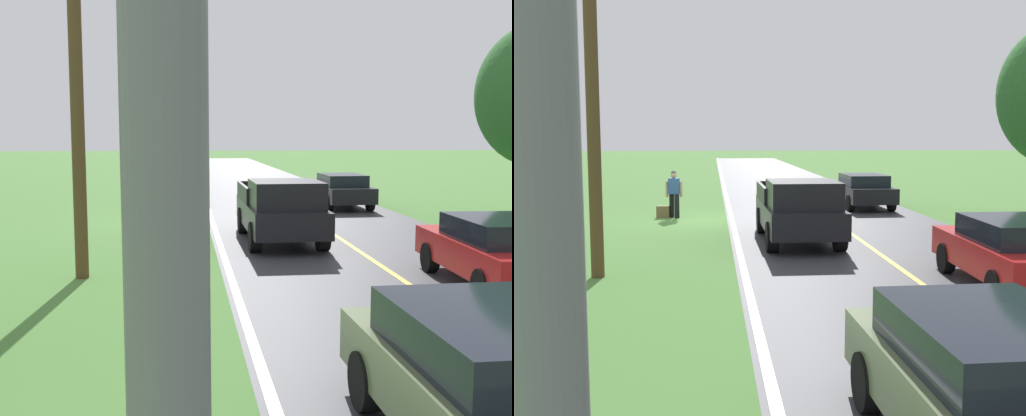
# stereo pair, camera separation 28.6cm
# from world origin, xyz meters

# --- Properties ---
(ground_plane) EXTENTS (200.00, 200.00, 0.00)m
(ground_plane) POSITION_xyz_m (0.00, 0.00, 0.00)
(ground_plane) COLOR #4C7F38
(road_surface) EXTENTS (7.52, 120.00, 0.00)m
(road_surface) POSITION_xyz_m (-4.71, 0.00, 0.00)
(road_surface) COLOR #333338
(road_surface) RESTS_ON ground
(lane_edge_line) EXTENTS (0.16, 117.60, 0.00)m
(lane_edge_line) POSITION_xyz_m (-1.13, 0.00, 0.01)
(lane_edge_line) COLOR silver
(lane_edge_line) RESTS_ON ground
(lane_centre_line) EXTENTS (0.14, 117.60, 0.00)m
(lane_centre_line) POSITION_xyz_m (-4.71, 0.00, 0.01)
(lane_centre_line) COLOR gold
(lane_centre_line) RESTS_ON ground
(hitchhiker_walking) EXTENTS (0.62, 0.53, 1.75)m
(hitchhiker_walking) POSITION_xyz_m (0.97, -0.69, 0.98)
(hitchhiker_walking) COLOR black
(hitchhiker_walking) RESTS_ON ground
(suitcase_carried) EXTENTS (0.47, 0.23, 0.44)m
(suitcase_carried) POSITION_xyz_m (1.40, -0.64, 0.22)
(suitcase_carried) COLOR brown
(suitcase_carried) RESTS_ON ground
(pickup_truck_passing) EXTENTS (2.11, 5.40, 1.82)m
(pickup_truck_passing) POSITION_xyz_m (-2.87, 5.20, 0.97)
(pickup_truck_passing) COLOR black
(pickup_truck_passing) RESTS_ON ground
(sedan_near_oncoming) EXTENTS (1.99, 4.43, 1.41)m
(sedan_near_oncoming) POSITION_xyz_m (-6.71, -3.23, 0.75)
(sedan_near_oncoming) COLOR black
(sedan_near_oncoming) RESTS_ON ground
(sedan_mid_oncoming) EXTENTS (2.06, 4.47, 1.41)m
(sedan_mid_oncoming) POSITION_xyz_m (-6.38, 10.94, 0.75)
(sedan_mid_oncoming) COLOR red
(sedan_mid_oncoming) RESTS_ON ground
(sedan_ahead_same_lane) EXTENTS (2.02, 4.45, 1.41)m
(sedan_ahead_same_lane) POSITION_xyz_m (-3.01, 17.65, 0.75)
(sedan_ahead_same_lane) COLOR #66754C
(sedan_ahead_same_lane) RESTS_ON ground
(utility_pole_roadside) EXTENTS (0.28, 0.28, 8.01)m
(utility_pole_roadside) POSITION_xyz_m (2.04, 9.21, 4.01)
(utility_pole_roadside) COLOR brown
(utility_pole_roadside) RESTS_ON ground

